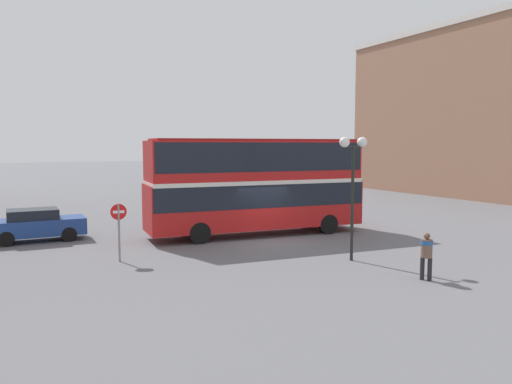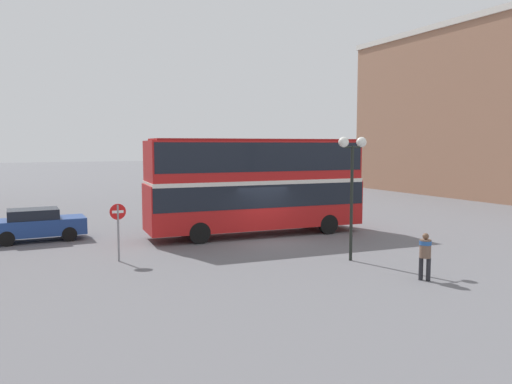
% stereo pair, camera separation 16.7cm
% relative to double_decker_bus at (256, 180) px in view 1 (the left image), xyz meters
% --- Properties ---
extents(ground_plane, '(240.00, 240.00, 0.00)m').
position_rel_double_decker_bus_xyz_m(ground_plane, '(-0.29, -1.92, -2.74)').
color(ground_plane, slate).
extents(double_decker_bus, '(11.01, 3.46, 4.79)m').
position_rel_double_decker_bus_xyz_m(double_decker_bus, '(0.00, 0.00, 0.00)').
color(double_decker_bus, red).
rests_on(double_decker_bus, ground_plane).
extents(pedestrian_foreground, '(0.54, 0.54, 1.59)m').
position_rel_double_decker_bus_xyz_m(pedestrian_foreground, '(1.23, -10.11, -1.76)').
color(pedestrian_foreground, '#232328').
rests_on(pedestrian_foreground, ground_plane).
extents(parked_car_kerb_near, '(4.24, 1.79, 1.52)m').
position_rel_double_decker_bus_xyz_m(parked_car_kerb_near, '(-9.94, 3.15, -1.96)').
color(parked_car_kerb_near, navy).
rests_on(parked_car_kerb_near, ground_plane).
extents(parked_car_kerb_far, '(4.65, 2.27, 1.56)m').
position_rel_double_decker_bus_xyz_m(parked_car_kerb_far, '(10.09, 14.51, -1.95)').
color(parked_car_kerb_far, slate).
rests_on(parked_car_kerb_far, ground_plane).
extents(street_lamp_twin_globe, '(1.24, 0.40, 4.80)m').
position_rel_double_decker_bus_xyz_m(street_lamp_twin_globe, '(0.80, -6.67, 1.08)').
color(street_lamp_twin_globe, black).
rests_on(street_lamp_twin_globe, ground_plane).
extents(no_entry_sign, '(0.62, 0.08, 2.25)m').
position_rel_double_decker_bus_xyz_m(no_entry_sign, '(-7.32, -2.78, -1.23)').
color(no_entry_sign, gray).
rests_on(no_entry_sign, ground_plane).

